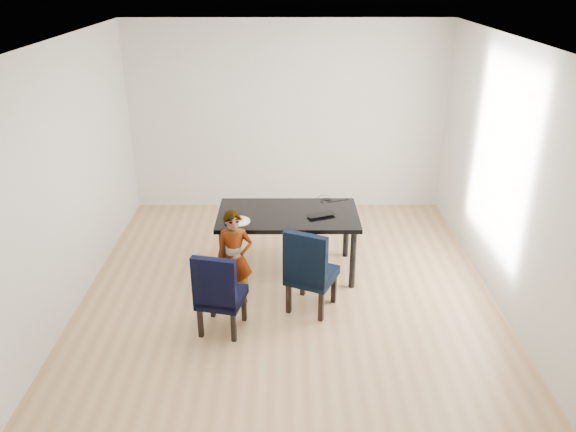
{
  "coord_description": "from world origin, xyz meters",
  "views": [
    {
      "loc": [
        -0.02,
        -5.34,
        3.34
      ],
      "look_at": [
        0.0,
        0.2,
        0.85
      ],
      "focal_mm": 35.0,
      "sensor_mm": 36.0,
      "label": 1
    }
  ],
  "objects_px": {
    "dining_table": "(288,243)",
    "plate": "(238,221)",
    "child": "(235,258)",
    "chair_left": "(221,290)",
    "chair_right": "(312,268)",
    "laptop": "(319,214)"
  },
  "relations": [
    {
      "from": "chair_left",
      "to": "laptop",
      "type": "relative_size",
      "value": 2.78
    },
    {
      "from": "chair_left",
      "to": "chair_right",
      "type": "distance_m",
      "value": 0.98
    },
    {
      "from": "dining_table",
      "to": "chair_left",
      "type": "height_order",
      "value": "chair_left"
    },
    {
      "from": "chair_left",
      "to": "chair_right",
      "type": "relative_size",
      "value": 0.93
    },
    {
      "from": "dining_table",
      "to": "plate",
      "type": "bearing_deg",
      "value": -157.28
    },
    {
      "from": "dining_table",
      "to": "child",
      "type": "height_order",
      "value": "child"
    },
    {
      "from": "chair_left",
      "to": "plate",
      "type": "height_order",
      "value": "chair_left"
    },
    {
      "from": "dining_table",
      "to": "chair_right",
      "type": "xyz_separation_m",
      "value": [
        0.25,
        -0.78,
        0.1
      ]
    },
    {
      "from": "chair_left",
      "to": "chair_right",
      "type": "xyz_separation_m",
      "value": [
        0.9,
        0.38,
        0.03
      ]
    },
    {
      "from": "plate",
      "to": "chair_left",
      "type": "bearing_deg",
      "value": -96.47
    },
    {
      "from": "child",
      "to": "chair_left",
      "type": "bearing_deg",
      "value": -106.08
    },
    {
      "from": "dining_table",
      "to": "plate",
      "type": "relative_size",
      "value": 6.16
    },
    {
      "from": "child",
      "to": "dining_table",
      "type": "bearing_deg",
      "value": 43.4
    },
    {
      "from": "chair_left",
      "to": "chair_right",
      "type": "height_order",
      "value": "chair_right"
    },
    {
      "from": "chair_left",
      "to": "child",
      "type": "bearing_deg",
      "value": 92.16
    },
    {
      "from": "child",
      "to": "laptop",
      "type": "relative_size",
      "value": 3.3
    },
    {
      "from": "dining_table",
      "to": "child",
      "type": "xyz_separation_m",
      "value": [
        -0.56,
        -0.65,
        0.15
      ]
    },
    {
      "from": "dining_table",
      "to": "chair_right",
      "type": "relative_size",
      "value": 1.68
    },
    {
      "from": "chair_right",
      "to": "chair_left",
      "type": "bearing_deg",
      "value": -132.89
    },
    {
      "from": "chair_right",
      "to": "child",
      "type": "relative_size",
      "value": 0.9
    },
    {
      "from": "chair_right",
      "to": "plate",
      "type": "distance_m",
      "value": 1.01
    },
    {
      "from": "plate",
      "to": "laptop",
      "type": "xyz_separation_m",
      "value": [
        0.91,
        0.19,
        0.01
      ]
    }
  ]
}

